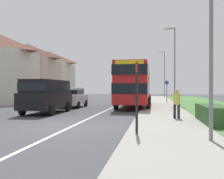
% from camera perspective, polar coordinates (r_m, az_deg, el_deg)
% --- Properties ---
extents(ground_plane, '(120.00, 120.00, 0.00)m').
position_cam_1_polar(ground_plane, '(11.54, -9.06, -8.17)').
color(ground_plane, '#424247').
extents(lane_marking_centre, '(0.14, 60.00, 0.01)m').
position_cam_1_polar(lane_marking_centre, '(19.25, -1.55, -4.73)').
color(lane_marking_centre, silver).
rests_on(lane_marking_centre, ground_plane).
extents(pavement_near_side, '(3.20, 68.00, 0.12)m').
position_cam_1_polar(pavement_near_side, '(16.92, 11.32, -5.24)').
color(pavement_near_side, gray).
rests_on(pavement_near_side, ground_plane).
extents(roadside_hedge, '(1.10, 3.51, 0.90)m').
position_cam_1_polar(roadside_hedge, '(12.85, 21.48, -5.29)').
color(roadside_hedge, '#2D5128').
rests_on(roadside_hedge, ground_plane).
extents(double_decker_bus, '(2.80, 9.78, 3.70)m').
position_cam_1_polar(double_decker_bus, '(22.84, 4.98, 1.43)').
color(double_decker_bus, red).
rests_on(double_decker_bus, ground_plane).
extents(parked_van_black, '(2.11, 4.93, 2.24)m').
position_cam_1_polar(parked_van_black, '(17.94, -14.18, -0.87)').
color(parked_van_black, black).
rests_on(parked_van_black, ground_plane).
extents(parked_car_white, '(1.96, 3.90, 1.72)m').
position_cam_1_polar(parked_car_white, '(22.86, -8.78, -1.58)').
color(parked_car_white, silver).
rests_on(parked_car_white, ground_plane).
extents(pedestrian_at_stop, '(0.34, 0.34, 1.67)m').
position_cam_1_polar(pedestrian_at_stop, '(13.83, 14.08, -2.69)').
color(pedestrian_at_stop, '#23232D').
rests_on(pedestrian_at_stop, ground_plane).
extents(bus_stop_sign, '(0.09, 0.52, 2.60)m').
position_cam_1_polar(bus_stop_sign, '(8.93, 5.49, -0.72)').
color(bus_stop_sign, black).
rests_on(bus_stop_sign, ground_plane).
extents(cycle_route_sign, '(0.44, 0.08, 2.52)m').
position_cam_1_polar(cycle_route_sign, '(29.41, 12.00, -0.21)').
color(cycle_route_sign, slate).
rests_on(cycle_route_sign, ground_plane).
extents(street_lamp_near, '(1.14, 0.20, 7.35)m').
position_cam_1_polar(street_lamp_near, '(8.67, 20.35, 17.19)').
color(street_lamp_near, slate).
rests_on(street_lamp_near, ground_plane).
extents(street_lamp_mid, '(1.14, 0.20, 7.48)m').
position_cam_1_polar(street_lamp_mid, '(25.59, 13.44, 6.13)').
color(street_lamp_mid, slate).
rests_on(street_lamp_mid, ground_plane).
extents(street_lamp_far, '(1.14, 0.20, 7.77)m').
position_cam_1_polar(street_lamp_far, '(44.16, 11.39, 3.89)').
color(street_lamp_far, slate).
rests_on(street_lamp_far, ground_plane).
extents(house_terrace_far_side, '(6.93, 20.58, 7.63)m').
position_cam_1_polar(house_terrace_far_side, '(36.44, -18.20, 3.65)').
color(house_terrace_far_side, beige).
rests_on(house_terrace_far_side, ground_plane).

